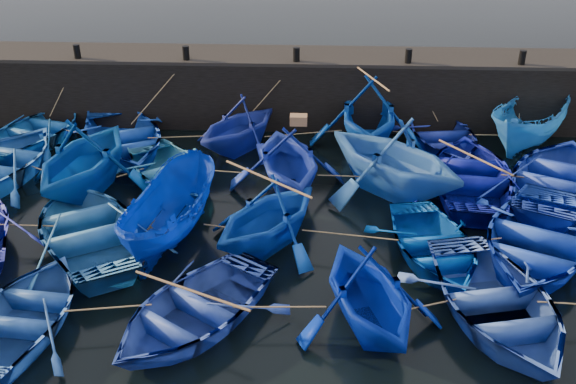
{
  "coord_description": "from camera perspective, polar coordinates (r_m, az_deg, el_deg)",
  "views": [
    {
      "loc": [
        0.76,
        -12.97,
        9.42
      ],
      "look_at": [
        0.0,
        3.2,
        0.7
      ],
      "focal_mm": 40.0,
      "sensor_mm": 36.0,
      "label": 1
    }
  ],
  "objects": [
    {
      "name": "boat_16",
      "position": [
        16.69,
        -1.81,
        -1.98
      ],
      "size": [
        4.93,
        5.05,
        2.02
      ],
      "primitive_type": "imported",
      "rotation": [
        0.0,
        0.0,
        -0.62
      ],
      "color": "#0739AB",
      "rests_on": "ground"
    },
    {
      "name": "boat_9",
      "position": [
        19.47,
        0.03,
        3.04
      ],
      "size": [
        4.51,
        4.94,
        2.22
      ],
      "primitive_type": "imported",
      "rotation": [
        0.0,
        0.0,
        3.37
      ],
      "color": "#172EA8",
      "rests_on": "ground"
    },
    {
      "name": "bollard_0",
      "position": [
        25.09,
        -18.25,
        11.78
      ],
      "size": [
        0.24,
        0.24,
        0.5
      ],
      "primitive_type": "cylinder",
      "color": "black",
      "rests_on": "quay_top"
    },
    {
      "name": "boat_10",
      "position": [
        19.49,
        9.43,
        3.24
      ],
      "size": [
        6.46,
        6.44,
        2.58
      ],
      "primitive_type": "imported",
      "rotation": [
        0.0,
        0.0,
        3.94
      ],
      "color": "blue",
      "rests_on": "ground"
    },
    {
      "name": "boat_14",
      "position": [
        17.82,
        -17.33,
        -2.99
      ],
      "size": [
        5.9,
        6.46,
        1.09
      ],
      "primitive_type": "imported",
      "rotation": [
        0.0,
        0.0,
        3.66
      ],
      "color": "#256098",
      "rests_on": "ground"
    },
    {
      "name": "mooring_ropes",
      "position": [
        19.96,
        -0.47,
        3.0
      ],
      "size": [
        17.86,
        11.75,
        2.1
      ],
      "color": "tan",
      "rests_on": "ground"
    },
    {
      "name": "wooden_crate",
      "position": [
        18.96,
        0.94,
        6.44
      ],
      "size": [
        0.51,
        0.36,
        0.28
      ],
      "primitive_type": "cube",
      "color": "#8D603D",
      "rests_on": "boat_9"
    },
    {
      "name": "bollard_2",
      "position": [
        23.52,
        0.75,
        12.13
      ],
      "size": [
        0.24,
        0.24,
        0.5
      ],
      "primitive_type": "cylinder",
      "color": "black",
      "rests_on": "quay_top"
    },
    {
      "name": "boat_17",
      "position": [
        16.91,
        12.78,
        -4.61
      ],
      "size": [
        3.69,
        4.64,
        0.86
      ],
      "primitive_type": "imported",
      "rotation": [
        0.0,
        0.0,
        0.19
      ],
      "color": "#003B9E",
      "rests_on": "ground"
    },
    {
      "name": "boat_21",
      "position": [
        15.37,
        -22.41,
        -10.0
      ],
      "size": [
        3.4,
        4.49,
        0.88
      ],
      "primitive_type": "imported",
      "rotation": [
        0.0,
        0.0,
        3.05
      ],
      "color": "#204A95",
      "rests_on": "ground"
    },
    {
      "name": "boat_11",
      "position": [
        20.53,
        16.02,
        1.54
      ],
      "size": [
        4.43,
        5.75,
        1.11
      ],
      "primitive_type": "imported",
      "rotation": [
        0.0,
        0.0,
        3.02
      ],
      "color": "#060D80",
      "rests_on": "ground"
    },
    {
      "name": "boat_1",
      "position": [
        23.03,
        -14.54,
        4.76
      ],
      "size": [
        5.96,
        6.67,
        1.14
      ],
      "primitive_type": "imported",
      "rotation": [
        0.0,
        0.0,
        0.46
      ],
      "color": "#103BAB",
      "rests_on": "ground"
    },
    {
      "name": "quay_top",
      "position": [
        24.47,
        0.82,
        12.02
      ],
      "size": [
        26.0,
        2.5,
        0.12
      ],
      "primitive_type": "cube",
      "color": "black",
      "rests_on": "quay_wall"
    },
    {
      "name": "boat_22",
      "position": [
        14.49,
        -8.49,
        -10.23
      ],
      "size": [
        5.2,
        5.55,
        0.94
      ],
      "primitive_type": "imported",
      "rotation": [
        0.0,
        0.0,
        -0.59
      ],
      "color": "#27419D",
      "rests_on": "ground"
    },
    {
      "name": "boat_5",
      "position": [
        23.81,
        20.74,
        5.67
      ],
      "size": [
        4.46,
        5.31,
        1.98
      ],
      "primitive_type": "imported",
      "rotation": [
        0.0,
        0.0,
        -0.6
      ],
      "color": "blue",
      "rests_on": "ground"
    },
    {
      "name": "boat_24",
      "position": [
        15.18,
        18.04,
        -9.26
      ],
      "size": [
        4.58,
        5.65,
        1.04
      ],
      "primitive_type": "imported",
      "rotation": [
        0.0,
        0.0,
        0.22
      ],
      "color": "#2D4FAB",
      "rests_on": "ground"
    },
    {
      "name": "bollard_3",
      "position": [
        23.73,
        10.66,
        11.8
      ],
      "size": [
        0.24,
        0.24,
        0.5
      ],
      "primitive_type": "cylinder",
      "color": "black",
      "rests_on": "quay_top"
    },
    {
      "name": "loose_oars",
      "position": [
        17.9,
        4.68,
        2.56
      ],
      "size": [
        9.72,
        12.16,
        1.62
      ],
      "color": "#99724C",
      "rests_on": "ground"
    },
    {
      "name": "boat_8",
      "position": [
        20.41,
        -10.25,
        1.83
      ],
      "size": [
        5.36,
        5.67,
        0.96
      ],
      "primitive_type": "imported",
      "rotation": [
        0.0,
        0.0,
        0.62
      ],
      "color": "#3186D0",
      "rests_on": "ground"
    },
    {
      "name": "boat_2",
      "position": [
        22.3,
        -4.44,
        6.02
      ],
      "size": [
        4.82,
        4.96,
        1.99
      ],
      "primitive_type": "imported",
      "rotation": [
        0.0,
        0.0,
        -0.6
      ],
      "color": "navy",
      "rests_on": "ground"
    },
    {
      "name": "bollard_1",
      "position": [
        23.98,
        -9.06,
        12.11
      ],
      "size": [
        0.24,
        0.24,
        0.5
      ],
      "primitive_type": "cylinder",
      "color": "black",
      "rests_on": "quay_top"
    },
    {
      "name": "boat_0",
      "position": [
        24.73,
        -21.37,
        5.13
      ],
      "size": [
        4.68,
        5.56,
        0.99
      ],
      "primitive_type": "imported",
      "rotation": [
        0.0,
        0.0,
        2.84
      ],
      "color": "#124D92",
      "rests_on": "ground"
    },
    {
      "name": "ground",
      "position": [
        16.05,
        -0.54,
        -7.63
      ],
      "size": [
        120.0,
        120.0,
        0.0
      ],
      "primitive_type": "plane",
      "color": "black",
      "rests_on": "ground"
    },
    {
      "name": "bollard_4",
      "position": [
        24.59,
        20.1,
        11.17
      ],
      "size": [
        0.24,
        0.24,
        0.5
      ],
      "primitive_type": "cylinder",
      "color": "black",
      "rests_on": "quay_top"
    },
    {
      "name": "boat_23",
      "position": [
        14.06,
        7.18,
        -8.77
      ],
      "size": [
        4.29,
        4.63,
        2.0
      ],
      "primitive_type": "imported",
      "rotation": [
        0.0,
        0.0,
        0.32
      ],
      "color": "#001DA6",
      "rests_on": "ground"
    },
    {
      "name": "boat_4",
      "position": [
        23.25,
        13.62,
        4.84
      ],
      "size": [
        3.91,
        4.99,
        0.94
      ],
      "primitive_type": "imported",
      "rotation": [
        0.0,
        0.0,
        0.15
      ],
      "color": "navy",
      "rests_on": "ground"
    },
    {
      "name": "boat_7",
      "position": [
        20.24,
        -17.68,
        3.09
      ],
      "size": [
        4.84,
        5.37,
        2.5
      ],
      "primitive_type": "imported",
      "rotation": [
        0.0,
        0.0,
        2.97
      ],
      "color": "#023C8C",
      "rests_on": "ground"
    },
    {
      "name": "boat_15",
      "position": [
        17.28,
        -10.5,
        -1.82
      ],
      "size": [
        2.61,
        4.82,
        1.77
      ],
      "primitive_type": "imported",
      "rotation": [
        0.0,
        0.0,
        2.94
      ],
      "color": "#01269B",
      "rests_on": "ground"
    },
    {
      "name": "boat_12",
      "position": [
        21.15,
        23.01,
        1.2
      ],
      "size": [
        6.13,
        6.84,
        1.17
      ],
      "primitive_type": "imported",
      "rotation": [
        0.0,
        0.0,
        2.68
      ],
      "color": "#1A36BE",
      "rests_on": "ground"
    },
    {
      "name": "boat_3",
      "position": [
        22.76,
        7.15,
        7.05
      ],
      "size": [
        4.27,
        4.9,
        2.5
      ],
      "primitive_type": "imported",
      "rotation": [
        0.0,
        0.0,
        -0.04
      ],
      "color": "#073CAA",
      "rests_on": "ground"
    },
    {
      "name": "boat_18",
      "position": [
        17.69,
        21.26,
        -3.86
      ],
      "size": [
        5.91,
        6.67,
        1.14
      ],
      "primitive_type": "imported",
      "rotation": [
        0.0,
        0.0,
        -0.44
      ],
      "color": "#1336C0",
      "rests_on": "ground"
    },
    {
      "name": "quay_wall",
      "position": [
        24.87,
        0.8,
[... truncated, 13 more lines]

